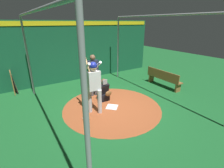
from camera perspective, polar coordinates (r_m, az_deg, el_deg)
The scene contains 11 objects.
ground_plane at distance 6.34m, azimuth 0.00°, elevation -8.05°, with size 26.00×26.00×0.00m, color #195B28.
dirt_circle at distance 6.34m, azimuth 0.00°, elevation -8.03°, with size 3.69×3.69×0.01m, color #9E4C28.
home_plate at distance 6.33m, azimuth 0.00°, elevation -7.96°, with size 0.42×0.42×0.01m, color white.
batter at distance 5.57m, azimuth -6.40°, elevation 0.49°, with size 0.68×0.49×2.18m.
catcher at distance 6.72m, azimuth -2.87°, elevation -2.79°, with size 0.58×0.40×0.95m.
umpire at distance 7.00m, azimuth -6.57°, elevation 3.78°, with size 0.23×0.49×1.81m.
back_wall at distance 9.18m, azimuth -13.42°, elevation 11.01°, with size 0.23×10.00×3.14m.
cage_frame at distance 5.60m, azimuth 0.00°, elevation 13.20°, with size 5.98×4.66×3.33m.
bat_rack at distance 8.69m, azimuth -31.20°, elevation 0.51°, with size 0.82×0.19×1.05m.
bench at distance 8.51m, azimuth 17.39°, elevation 2.00°, with size 1.93×0.36×0.85m.
baseball_0 at distance 5.68m, azimuth -9.87°, elevation -11.65°, with size 0.07×0.07×0.07m, color white.
Camera 1 is at (4.67, -3.00, 3.06)m, focal length 26.29 mm.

